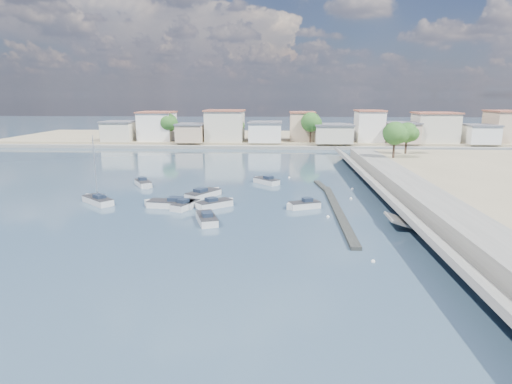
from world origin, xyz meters
The scene contains 17 objects.
ground centered at (0.00, 40.00, 0.00)m, with size 400.00×400.00×0.00m, color #283F50.
seawall_walkway centered at (18.50, 13.00, 0.90)m, with size 5.00×90.00×1.80m, color slate.
breakwater centered at (6.90, 12.69, 0.17)m, with size 2.00×31.02×0.35m.
far_shore_land centered at (0.00, 92.00, 0.70)m, with size 160.00×40.00×1.40m, color gray.
far_shore_quay centered at (0.00, 71.00, 0.40)m, with size 160.00×2.50×0.80m, color slate.
far_town centered at (10.71, 76.92, 4.93)m, with size 113.01×12.80×8.35m.
shore_trees centered at (8.34, 68.11, 6.22)m, with size 74.56×38.32×7.92m.
motorboat_a centered at (-7.98, 5.21, 0.38)m, with size 3.20×5.17×1.48m.
motorboat_b centered at (-11.43, 10.94, 0.38)m, with size 3.18×4.59×1.48m.
motorboat_c centered at (-13.72, 11.32, 0.38)m, with size 6.48×2.82×1.48m.
motorboat_d centered at (2.95, 11.54, 0.38)m, with size 4.26×2.91×1.48m.
motorboat_e centered at (-10.23, 17.09, 0.38)m, with size 4.58×5.59×1.48m.
motorboat_f centered at (-2.20, 26.57, 0.38)m, with size 4.33×4.36×1.48m.
motorboat_g centered at (-20.79, 23.39, 0.38)m, with size 3.71×4.63×1.48m.
motorboat_h centered at (-7.84, 11.69, 0.38)m, with size 4.56×4.18×1.48m.
sailboat centered at (-23.49, 12.62, 0.42)m, with size 5.18×4.85×9.00m.
mooring_buoys centered at (5.70, 17.26, 0.05)m, with size 12.65×37.21×0.36m.
Camera 1 is at (0.04, -39.64, 13.63)m, focal length 30.00 mm.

